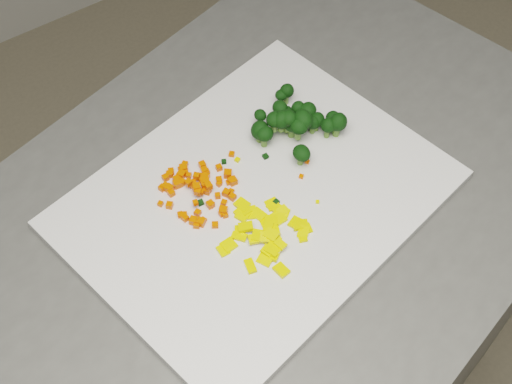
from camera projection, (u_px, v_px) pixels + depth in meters
counter_block at (267, 332)px, 1.34m from camera, size 1.07×0.87×0.90m
cutting_board at (256, 199)px, 0.96m from camera, size 0.54×0.46×0.01m
carrot_pile at (197, 188)px, 0.95m from camera, size 0.11×0.11×0.03m
pepper_pile at (265, 233)px, 0.92m from camera, size 0.12×0.12×0.02m
broccoli_pile at (293, 122)px, 1.00m from camera, size 0.13×0.13×0.06m
carrot_cube_0 at (210, 204)px, 0.95m from camera, size 0.01×0.01×0.01m
carrot_cube_1 at (179, 180)px, 0.97m from camera, size 0.01×0.01×0.01m
carrot_cube_2 at (181, 174)px, 0.97m from camera, size 0.01×0.01×0.01m
carrot_cube_3 at (160, 204)px, 0.95m from camera, size 0.01×0.01×0.01m
carrot_cube_4 at (232, 181)px, 0.97m from camera, size 0.01×0.01×0.01m
carrot_cube_5 at (181, 169)px, 0.98m from camera, size 0.01×0.01×0.01m
carrot_cube_6 at (208, 186)px, 0.95m from camera, size 0.01×0.01×0.01m
carrot_cube_7 at (196, 176)px, 0.96m from camera, size 0.01×0.01×0.01m
carrot_cube_8 at (195, 203)px, 0.94m from camera, size 0.01×0.01×0.01m
carrot_cube_9 at (197, 225)px, 0.93m from camera, size 0.01×0.01×0.01m
carrot_cube_10 at (207, 191)px, 0.96m from camera, size 0.01×0.01×0.01m
carrot_cube_11 at (203, 183)px, 0.96m from camera, size 0.01×0.01×0.01m
carrot_cube_12 at (201, 192)px, 0.95m from camera, size 0.01×0.01×0.01m
carrot_cube_13 at (198, 213)px, 0.94m from camera, size 0.01×0.01×0.01m
carrot_cube_14 at (193, 184)px, 0.97m from camera, size 0.01×0.01×0.01m
carrot_cube_15 at (181, 184)px, 0.97m from camera, size 0.01×0.01×0.01m
carrot_cube_16 at (228, 174)px, 0.97m from camera, size 0.01×0.01×0.01m
carrot_cube_17 at (198, 192)px, 0.95m from camera, size 0.01×0.01×0.01m
carrot_cube_18 at (202, 165)px, 0.98m from camera, size 0.01×0.01×0.01m
carrot_cube_19 at (170, 188)px, 0.96m from camera, size 0.01×0.01×0.01m
carrot_cube_20 at (206, 177)px, 0.97m from camera, size 0.01×0.01×0.01m
carrot_cube_21 at (223, 211)px, 0.94m from camera, size 0.01×0.01×0.01m
carrot_cube_22 at (177, 179)px, 0.97m from camera, size 0.01×0.01×0.01m
carrot_cube_23 at (184, 168)px, 0.98m from camera, size 0.01×0.01×0.01m
carrot_cube_24 at (205, 185)px, 0.96m from camera, size 0.01×0.01×0.01m
carrot_cube_25 at (188, 183)px, 0.96m from camera, size 0.01×0.01×0.01m
carrot_cube_26 at (182, 182)px, 0.97m from camera, size 0.01×0.01×0.01m
carrot_cube_27 at (204, 181)px, 0.96m from camera, size 0.01×0.01×0.01m
carrot_cube_28 at (219, 184)px, 0.97m from camera, size 0.01×0.01×0.01m
carrot_cube_29 at (185, 173)px, 0.98m from camera, size 0.01×0.01×0.01m
carrot_cube_30 at (233, 181)px, 0.97m from camera, size 0.01×0.01×0.01m
carrot_cube_31 at (170, 174)px, 0.98m from camera, size 0.01×0.01×0.01m
carrot_cube_32 at (219, 180)px, 0.97m from camera, size 0.01×0.01×0.01m
carrot_cube_33 at (206, 177)px, 0.97m from camera, size 0.01×0.01×0.01m
carrot_cube_34 at (177, 184)px, 0.96m from camera, size 0.01×0.01×0.01m
carrot_cube_35 at (226, 193)px, 0.96m from camera, size 0.01×0.01×0.01m
carrot_cube_36 at (180, 215)px, 0.94m from camera, size 0.01×0.01×0.01m
carrot_cube_37 at (206, 182)px, 0.96m from camera, size 0.01×0.01×0.01m
carrot_cube_38 at (201, 222)px, 0.93m from camera, size 0.01×0.01×0.01m
carrot_cube_39 at (185, 165)px, 0.98m from camera, size 0.01×0.01×0.01m
carrot_cube_40 at (225, 215)px, 0.94m from camera, size 0.01×0.01×0.01m
carrot_cube_41 at (165, 178)px, 0.97m from camera, size 0.01×0.01×0.01m
carrot_cube_42 at (211, 205)px, 0.95m from camera, size 0.01×0.01×0.01m
carrot_cube_43 at (197, 187)px, 0.95m from camera, size 0.01×0.01×0.01m
carrot_cube_44 at (171, 193)px, 0.96m from camera, size 0.01×0.01×0.01m
carrot_cube_45 at (162, 188)px, 0.96m from camera, size 0.01×0.01×0.01m
carrot_cube_46 at (189, 175)px, 0.98m from camera, size 0.01×0.01×0.01m
carrot_cube_47 at (184, 216)px, 0.94m from camera, size 0.01×0.01×0.01m
carrot_cube_48 at (207, 172)px, 0.98m from camera, size 0.01×0.01×0.01m
carrot_cube_49 at (204, 170)px, 0.98m from camera, size 0.01×0.01×0.01m
carrot_cube_50 at (202, 177)px, 0.97m from camera, size 0.01×0.01×0.01m
carrot_cube_51 at (219, 168)px, 0.98m from camera, size 0.01×0.01×0.01m
carrot_cube_52 at (166, 187)px, 0.96m from camera, size 0.01×0.01×0.01m
carrot_cube_53 at (185, 218)px, 0.93m from camera, size 0.01×0.01×0.01m
carrot_cube_54 at (232, 197)px, 0.95m from camera, size 0.01×0.01×0.01m
carrot_cube_55 at (193, 221)px, 0.93m from camera, size 0.01×0.01×0.01m
carrot_cube_56 at (195, 188)px, 0.96m from camera, size 0.01×0.01×0.01m
carrot_cube_57 at (170, 205)px, 0.95m from camera, size 0.01×0.01×0.01m
carrot_cube_58 at (218, 196)px, 0.96m from camera, size 0.01×0.01×0.01m
carrot_cube_59 at (222, 214)px, 0.94m from camera, size 0.01×0.01×0.01m
carrot_cube_60 at (222, 208)px, 0.94m from camera, size 0.01×0.01×0.01m
carrot_cube_61 at (171, 171)px, 0.98m from camera, size 0.01×0.01×0.01m
pepper_chunk_0 at (279, 218)px, 0.94m from camera, size 0.02×0.02×0.00m
pepper_chunk_1 at (283, 211)px, 0.94m from camera, size 0.02×0.01×0.01m
pepper_chunk_2 at (267, 250)px, 0.90m from camera, size 0.02×0.02×0.01m
pepper_chunk_3 at (265, 259)px, 0.90m from camera, size 0.02×0.02×0.01m
pepper_chunk_4 at (223, 250)px, 0.91m from camera, size 0.01×0.02×0.01m
pepper_chunk_5 at (274, 232)px, 0.92m from camera, size 0.02×0.02×0.01m
pepper_chunk_6 at (274, 207)px, 0.95m from camera, size 0.02×0.02×0.01m
pepper_chunk_7 at (297, 224)px, 0.93m from camera, size 0.03×0.03×0.01m
pepper_chunk_8 at (251, 213)px, 0.94m from camera, size 0.02×0.02×0.01m
pepper_chunk_9 at (281, 270)px, 0.89m from camera, size 0.02×0.02×0.01m
pepper_chunk_10 at (306, 229)px, 0.93m from camera, size 0.02×0.02×0.01m
pepper_chunk_11 at (259, 236)px, 0.92m from camera, size 0.03×0.03×0.01m
pepper_chunk_12 at (259, 214)px, 0.94m from camera, size 0.02×0.02×0.01m
pepper_chunk_13 at (271, 222)px, 0.93m from camera, size 0.03×0.03×0.01m
pepper_chunk_14 at (265, 237)px, 0.91m from camera, size 0.02×0.02×0.01m
pepper_chunk_15 at (246, 227)px, 0.92m from camera, size 0.02×0.02×0.01m
pepper_chunk_16 at (242, 204)px, 0.95m from camera, size 0.02×0.02×0.01m
pepper_chunk_17 at (240, 231)px, 0.93m from camera, size 0.02×0.02×0.01m
pepper_chunk_18 at (253, 239)px, 0.91m from camera, size 0.02×0.02×0.01m
pepper_chunk_19 at (242, 206)px, 0.95m from camera, size 0.02×0.02×0.01m
pepper_chunk_20 at (304, 232)px, 0.92m from camera, size 0.02×0.02×0.01m
pepper_chunk_21 at (300, 225)px, 0.93m from camera, size 0.03×0.02×0.01m
pepper_chunk_22 at (239, 237)px, 0.92m from camera, size 0.02×0.02×0.01m
pepper_chunk_23 at (273, 249)px, 0.90m from camera, size 0.02×0.02×0.01m
pepper_chunk_24 at (241, 212)px, 0.94m from camera, size 0.02×0.02×0.01m
pepper_chunk_25 at (250, 266)px, 0.90m from camera, size 0.02×0.02×0.01m
pepper_chunk_26 at (273, 237)px, 0.92m from camera, size 0.02×0.02×0.01m
pepper_chunk_27 at (268, 227)px, 0.92m from camera, size 0.02×0.02×0.01m
pepper_chunk_28 at (269, 229)px, 0.93m from camera, size 0.02×0.02×0.01m
pepper_chunk_29 at (243, 215)px, 0.94m from camera, size 0.02×0.02×0.01m
pepper_chunk_30 at (302, 237)px, 0.92m from camera, size 0.02×0.02×0.01m
pepper_chunk_31 at (272, 256)px, 0.90m from camera, size 0.02×0.02×0.01m
pepper_chunk_32 at (272, 204)px, 0.95m from camera, size 0.02×0.02×0.01m
pepper_chunk_33 at (284, 212)px, 0.94m from camera, size 0.02×0.02×0.01m
pepper_chunk_34 at (280, 244)px, 0.91m from camera, size 0.01×0.02×0.00m
pepper_chunk_35 at (246, 211)px, 0.94m from camera, size 0.01×0.02×0.01m
pepper_chunk_36 at (271, 235)px, 0.91m from camera, size 0.02×0.02×0.01m
pepper_chunk_37 at (268, 223)px, 0.93m from camera, size 0.02×0.02×0.01m
pepper_chunk_38 at (229, 245)px, 0.91m from camera, size 0.02×0.02×0.01m
broccoli_floret_0 at (337, 126)px, 1.00m from camera, size 0.04×0.04×0.04m
broccoli_floret_1 at (298, 129)px, 0.99m from camera, size 0.04×0.04×0.04m
broccoli_floret_2 at (316, 123)px, 1.01m from camera, size 0.03×0.03×0.03m
broccoli_floret_3 at (274, 123)px, 0.99m from camera, size 0.03×0.03×0.03m
broccoli_floret_4 at (301, 156)px, 0.98m from camera, size 0.03×0.03×0.03m
broccoli_floret_5 at (281, 99)px, 1.04m from camera, size 0.02×0.02×0.03m
broccoli_floret_6 at (279, 113)px, 1.02m from camera, size 0.03×0.03×0.04m
broccoli_floret_7 at (281, 114)px, 1.03m from camera, size 0.02×0.02×0.03m
broccoli_floret_8 at (302, 123)px, 0.99m from camera, size 0.04×0.04×0.04m
broccoli_floret_9 at (307, 114)px, 1.02m from camera, size 0.04×0.04×0.04m
broccoli_floret_10 at (286, 95)px, 1.04m from camera, size 0.03×0.03×0.03m
broccoli_floret_11 at (260, 133)px, 1.00m from camera, size 0.04×0.04×0.03m
broccoli_floret_12 at (260, 119)px, 1.02m from camera, size 0.02×0.02×0.03m
broccoli_floret_13 at (298, 124)px, 0.99m from camera, size 0.02×0.02×0.03m
broccoli_floret_14 at (288, 122)px, 0.99m from camera, size 0.03×0.03×0.03m
broccoli_floret_15 at (281, 122)px, 0.99m from camera, size 0.04×0.04×0.03m
broccoli_floret_16 at (287, 122)px, 1.01m from camera, size 0.03×0.03×0.04m
broccoli_floret_17 at (313, 126)px, 1.01m from camera, size 0.03×0.03×0.03m
broccoli_floret_18 at (292, 127)px, 1.00m from camera, size 0.04×0.04×0.04m
broccoli_floret_19 at (297, 112)px, 1.02m from camera, size 0.03×0.03×0.03m
broccoli_floret_20 at (264, 137)px, 0.99m from camera, size 0.03×0.03×0.04m
broccoli_floret_21 at (332, 121)px, 1.02m from camera, size 0.03×0.03×0.03m
broccoli_floret_22 at (285, 116)px, 1.02m from camera, size 0.03×0.03×0.03m
broccoli_floret_23 at (327, 129)px, 1.01m from camera, size 0.03×0.03×0.03m
stray_bit_0 at (229, 182)px, 0.97m from camera, size 0.01×0.01×0.00m
stray_bit_1 at (215, 225)px, 0.93m from camera, size 0.01×0.01×0.01m
stray_bit_2 at (224, 162)px, 0.99m from camera, size 0.01×0.01×0.00m
stray_bit_3 at (203, 220)px, 0.93m from camera, size 0.01×0.01×0.01m
stray_bit_4 at (224, 202)px, 0.95m from camera, size 0.01×0.01×0.01m
stray_bit_5 at (232, 154)px, 1.00m from camera, size 0.01×0.01×0.01m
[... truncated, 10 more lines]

